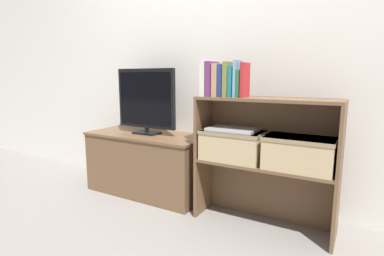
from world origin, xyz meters
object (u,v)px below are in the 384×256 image
Objects in this scene: tv at (146,100)px; book_olive at (229,80)px; storage_basket_left at (233,144)px; book_teal at (233,82)px; book_ivory at (207,78)px; book_crimson at (245,80)px; book_plum at (212,79)px; laptop at (233,129)px; book_tan at (218,80)px; book_forest at (241,84)px; tv_stand at (148,163)px; book_navy at (224,81)px; storage_basket_right at (299,152)px; book_skyblue at (237,79)px.

book_olive reaches higher than tv.
storage_basket_left is at bearing 37.88° from book_olive.
tv is at bearing 171.87° from book_teal.
book_ivory is 1.12× the size of book_crimson.
tv is 2.29× the size of book_ivory.
laptop is (0.15, 0.02, -0.34)m from book_plum.
book_tan reaches higher than book_forest.
tv_stand is at bearing 90.00° from tv.
book_crimson reaches higher than storage_basket_left.
book_plum is 1.32× the size of book_forest.
book_navy is (0.13, 0.00, -0.02)m from book_ivory.
book_forest is at bearing 0.00° from book_ivory.
storage_basket_right is (0.64, 0.02, -0.45)m from book_ivory.
book_olive is at bearing 180.00° from book_forest.
book_teal is at bearing -180.00° from book_crimson.
book_skyblue is (0.87, -0.12, 0.18)m from tv.
book_crimson is (0.11, 0.00, -0.00)m from book_olive.
book_navy is at bearing 180.00° from book_skyblue.
book_ivory reaches higher than tv.
book_navy is at bearing -161.63° from storage_basket_left.
book_crimson reaches higher than book_navy.
book_navy is 0.51× the size of storage_basket_left.
tv_stand is 1.03m from book_tan.
book_ivory reaches higher than storage_basket_left.
book_teal is at bearing -0.00° from book_navy.
book_teal is 1.12× the size of book_forest.
book_navy is at bearing -8.98° from tv_stand.
book_plum reaches higher than storage_basket_right.
book_skyblue is 1.35× the size of book_forest.
book_crimson is (0.19, 0.00, 0.00)m from book_tan.
book_teal is at bearing -0.00° from book_ivory.
laptop is (0.83, -0.10, -0.16)m from tv.
book_navy reaches higher than book_forest.
book_forest is (0.08, 0.00, -0.03)m from book_olive.
book_skyblue is at bearing -7.87° from tv.
book_navy is 0.44m from storage_basket_left.
book_skyblue reaches higher than book_navy.
storage_basket_right reaches higher than tv_stand.
book_tan is 0.45m from storage_basket_left.
book_ivory is 1.04× the size of book_skyblue.
book_navy is at bearing -161.63° from laptop.
tv_stand is 4.60× the size of book_olive.
book_forest is (0.89, -0.12, 0.15)m from tv.
book_skyblue is 0.73× the size of laptop.
tv_stand is at bearing 172.03° from book_skyblue.
tv_stand is 1.14m from book_skyblue.
book_plum is (0.04, -0.00, -0.01)m from book_ivory.
book_skyblue is at bearing 0.00° from book_olive.
book_plum is 0.47m from storage_basket_left.
book_ivory is 1.09× the size of book_olive.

